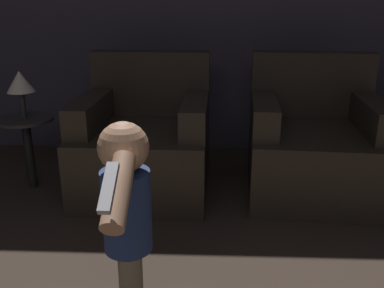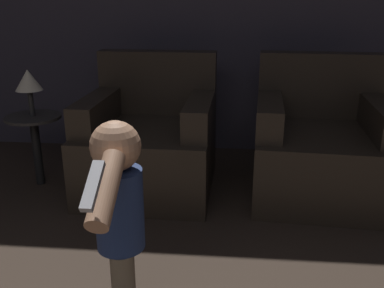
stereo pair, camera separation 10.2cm
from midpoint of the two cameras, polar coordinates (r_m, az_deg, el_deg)
The scene contains 5 objects.
armchair_left at distance 3.00m, azimuth -7.19°, elevation 0.14°, with size 0.88×0.93×0.92m.
armchair_right at distance 3.03m, azimuth 14.95°, elevation -0.15°, with size 0.92×0.97×0.92m.
person_toddler at distance 1.67m, azimuth -10.50°, elevation -8.90°, with size 0.19×0.59×0.86m.
side_table at distance 3.16m, azimuth -22.05°, elevation 1.37°, with size 0.38×0.38×0.51m.
lamp at distance 3.08m, azimuth -22.85°, elevation 7.55°, with size 0.18×0.18×0.32m.
Camera 1 is at (0.29, 0.84, 1.28)m, focal length 40.00 mm.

